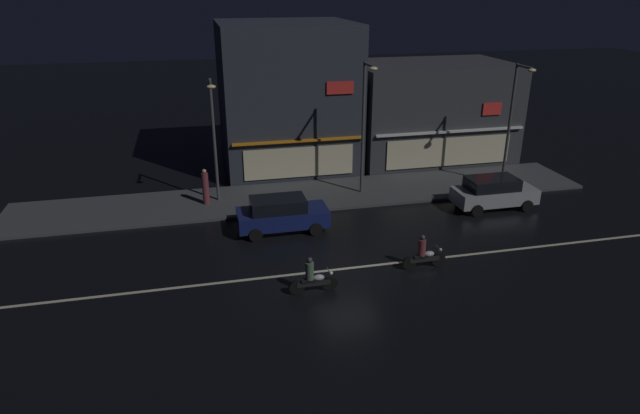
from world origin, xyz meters
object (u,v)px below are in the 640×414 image
object	(u,v)px
parked_car_near_kerb	(281,214)
motorcycle_following	(312,278)
streetlamp_east	(513,115)
pedestrian_on_sidewalk	(206,188)
streetlamp_mid	(365,119)
parked_car_trailing	(494,192)
traffic_cone	(307,212)
motorcycle_lead	(423,254)
streetlamp_west	(214,131)

from	to	relation	value
parked_car_near_kerb	motorcycle_following	world-z (taller)	parked_car_near_kerb
streetlamp_east	pedestrian_on_sidewalk	bearing A→B (deg)	177.11
streetlamp_mid	pedestrian_on_sidewalk	size ratio (longest dim) A/B	3.71
streetlamp_mid	parked_car_trailing	distance (m)	7.81
parked_car_near_kerb	traffic_cone	distance (m)	2.09
streetlamp_mid	motorcycle_lead	bearing A→B (deg)	-90.16
streetlamp_east	pedestrian_on_sidewalk	xyz separation A→B (m)	(-17.00, 0.86, -3.17)
parked_car_near_kerb	motorcycle_following	bearing A→B (deg)	-87.94
streetlamp_west	streetlamp_east	distance (m)	16.38
streetlamp_mid	traffic_cone	xyz separation A→B (m)	(-3.64, -2.29, -4.09)
pedestrian_on_sidewalk	motorcycle_lead	distance (m)	12.37
streetlamp_west	traffic_cone	bearing A→B (deg)	-33.93
traffic_cone	streetlamp_mid	bearing A→B (deg)	32.21
pedestrian_on_sidewalk	traffic_cone	bearing A→B (deg)	-87.51
streetlamp_west	pedestrian_on_sidewalk	bearing A→B (deg)	-161.96
streetlamp_west	parked_car_trailing	size ratio (longest dim) A/B	1.51
pedestrian_on_sidewalk	parked_car_near_kerb	size ratio (longest dim) A/B	0.45
streetlamp_east	pedestrian_on_sidewalk	distance (m)	17.31
parked_car_trailing	streetlamp_mid	bearing A→B (deg)	-27.80
parked_car_trailing	motorcycle_lead	distance (m)	8.20
streetlamp_west	motorcycle_lead	size ratio (longest dim) A/B	3.42
streetlamp_mid	traffic_cone	world-z (taller)	streetlamp_mid
parked_car_trailing	traffic_cone	bearing A→B (deg)	-5.60
streetlamp_west	streetlamp_mid	size ratio (longest dim) A/B	0.91
pedestrian_on_sidewalk	traffic_cone	world-z (taller)	pedestrian_on_sidewalk
pedestrian_on_sidewalk	traffic_cone	distance (m)	5.62
motorcycle_following	traffic_cone	bearing A→B (deg)	-100.60
pedestrian_on_sidewalk	motorcycle_following	xyz separation A→B (m)	(3.60, -9.85, -0.41)
pedestrian_on_sidewalk	parked_car_trailing	size ratio (longest dim) A/B	0.45
streetlamp_mid	streetlamp_west	bearing A→B (deg)	175.92
traffic_cone	streetlamp_east	bearing A→B (deg)	8.40
parked_car_near_kerb	streetlamp_mid	bearing A→B (deg)	35.10
streetlamp_mid	streetlamp_east	world-z (taller)	streetlamp_mid
streetlamp_east	parked_car_trailing	world-z (taller)	streetlamp_east
motorcycle_lead	parked_car_near_kerb	bearing A→B (deg)	-40.73
parked_car_near_kerb	motorcycle_lead	world-z (taller)	parked_car_near_kerb
pedestrian_on_sidewalk	streetlamp_west	bearing A→B (deg)	-41.09
motorcycle_lead	pedestrian_on_sidewalk	bearing A→B (deg)	-42.92
parked_car_trailing	parked_car_near_kerb	bearing A→B (deg)	1.83
streetlamp_west	motorcycle_following	world-z (taller)	streetlamp_west
parked_car_near_kerb	motorcycle_following	xyz separation A→B (m)	(0.21, -5.88, -0.24)
streetlamp_east	traffic_cone	bearing A→B (deg)	-171.60
pedestrian_on_sidewalk	streetlamp_mid	bearing A→B (deg)	-61.49
motorcycle_following	streetlamp_west	bearing A→B (deg)	-74.07
streetlamp_west	streetlamp_east	world-z (taller)	streetlamp_east
pedestrian_on_sidewalk	parked_car_trailing	world-z (taller)	pedestrian_on_sidewalk
streetlamp_mid	pedestrian_on_sidewalk	distance (m)	9.16
streetlamp_mid	motorcycle_lead	world-z (taller)	streetlamp_mid
motorcycle_lead	parked_car_trailing	bearing A→B (deg)	-135.59
motorcycle_lead	traffic_cone	bearing A→B (deg)	-56.66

